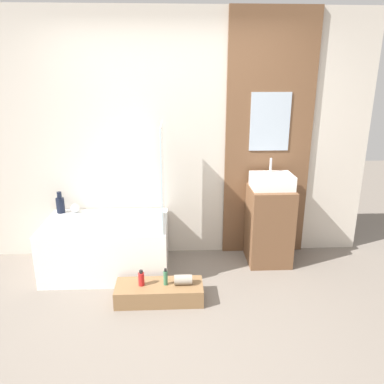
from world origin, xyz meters
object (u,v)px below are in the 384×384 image
bathtub (107,246)px  bottle_soap_primary (141,279)px  vase_tall_dark (60,204)px  sink (272,181)px  wooden_step_bench (159,292)px  bottle_soap_secondary (166,277)px  vase_round_light (75,208)px

bathtub → bottle_soap_primary: bearing=-56.0°
vase_tall_dark → sink: bearing=-4.0°
bathtub → wooden_step_bench: bearing=-46.7°
bathtub → bottle_soap_secondary: bearing=-43.8°
bathtub → vase_tall_dark: size_ratio=5.30×
sink → bottle_soap_primary: size_ratio=2.86×
sink → vase_tall_dark: size_ratio=1.81×
bottle_soap_secondary → vase_round_light: bearing=138.6°
bathtub → vase_round_light: vase_round_light is taller
bottle_soap_primary → bathtub: bearing=124.0°
wooden_step_bench → sink: sink is taller
sink → vase_tall_dark: sink is taller
bottle_soap_primary → bottle_soap_secondary: bearing=0.0°
vase_tall_dark → bottle_soap_primary: size_ratio=1.58×
bathtub → sink: (1.70, 0.13, 0.63)m
wooden_step_bench → bottle_soap_secondary: 0.16m
vase_tall_dark → bottle_soap_primary: (0.92, -0.87, -0.41)m
vase_tall_dark → bottle_soap_primary: bearing=-43.5°
bathtub → vase_round_light: 0.56m
vase_tall_dark → bottle_soap_secondary: vase_tall_dark is taller
bottle_soap_primary → vase_tall_dark: bearing=136.5°
vase_tall_dark → wooden_step_bench: bearing=-39.0°
bottle_soap_primary → bottle_soap_secondary: size_ratio=0.93×
sink → bottle_soap_secondary: size_ratio=2.65×
vase_tall_dark → vase_round_light: vase_tall_dark is taller
vase_round_light → bottle_soap_primary: (0.76, -0.86, -0.36)m
sink → bottle_soap_secondary: sink is taller
sink → vase_round_light: (-2.07, 0.15, -0.32)m
bathtub → bottle_soap_primary: (0.39, -0.58, -0.05)m
sink → vase_tall_dark: bearing=176.0°
wooden_step_bench → vase_tall_dark: 1.49m
wooden_step_bench → bottle_soap_secondary: (0.06, 0.00, 0.15)m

